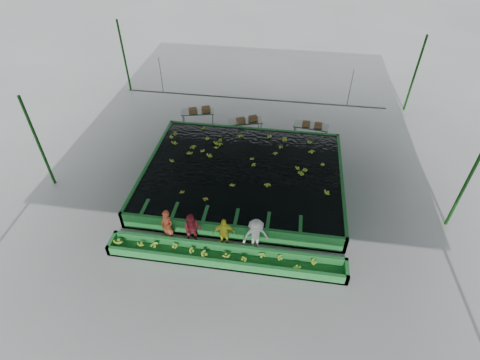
# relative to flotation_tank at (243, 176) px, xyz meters

# --- Properties ---
(ground) EXTENTS (80.00, 80.00, 0.00)m
(ground) POSITION_rel_flotation_tank_xyz_m (0.00, -1.50, -0.45)
(ground) COLOR gray
(ground) RESTS_ON ground
(shed_roof) EXTENTS (20.00, 22.00, 0.04)m
(shed_roof) POSITION_rel_flotation_tank_xyz_m (0.00, -1.50, 4.55)
(shed_roof) COLOR slate
(shed_roof) RESTS_ON shed_posts
(shed_posts) EXTENTS (20.00, 22.00, 5.00)m
(shed_posts) POSITION_rel_flotation_tank_xyz_m (0.00, -1.50, 2.05)
(shed_posts) COLOR #0F3D0F
(shed_posts) RESTS_ON ground
(flotation_tank) EXTENTS (10.00, 8.00, 0.90)m
(flotation_tank) POSITION_rel_flotation_tank_xyz_m (0.00, 0.00, 0.00)
(flotation_tank) COLOR #1F732F
(flotation_tank) RESTS_ON ground
(tank_water) EXTENTS (9.70, 7.70, 0.00)m
(tank_water) POSITION_rel_flotation_tank_xyz_m (0.00, -0.00, 0.40)
(tank_water) COLOR black
(tank_water) RESTS_ON flotation_tank
(sorting_trough) EXTENTS (10.00, 1.00, 0.50)m
(sorting_trough) POSITION_rel_flotation_tank_xyz_m (0.00, -5.10, -0.20)
(sorting_trough) COLOR #1F732F
(sorting_trough) RESTS_ON ground
(cableway_rail) EXTENTS (0.08, 0.08, 14.00)m
(cableway_rail) POSITION_rel_flotation_tank_xyz_m (0.00, 3.50, 2.55)
(cableway_rail) COLOR #59605B
(cableway_rail) RESTS_ON shed_roof
(rail_hanger_left) EXTENTS (0.04, 0.04, 2.00)m
(rail_hanger_left) POSITION_rel_flotation_tank_xyz_m (-5.00, 3.50, 3.55)
(rail_hanger_left) COLOR #59605B
(rail_hanger_left) RESTS_ON shed_roof
(rail_hanger_right) EXTENTS (0.04, 0.04, 2.00)m
(rail_hanger_right) POSITION_rel_flotation_tank_xyz_m (5.00, 3.50, 3.55)
(rail_hanger_right) COLOR #59605B
(rail_hanger_right) RESTS_ON shed_roof
(worker_a) EXTENTS (0.72, 0.62, 1.66)m
(worker_a) POSITION_rel_flotation_tank_xyz_m (-2.66, -4.30, 0.38)
(worker_a) COLOR #D75531
(worker_a) RESTS_ON ground
(worker_b) EXTENTS (0.82, 0.65, 1.61)m
(worker_b) POSITION_rel_flotation_tank_xyz_m (-1.56, -4.30, 0.35)
(worker_b) COLOR #AD2736
(worker_b) RESTS_ON ground
(worker_c) EXTENTS (0.99, 0.58, 1.58)m
(worker_c) POSITION_rel_flotation_tank_xyz_m (-0.19, -4.30, 0.34)
(worker_c) COLOR yellow
(worker_c) RESTS_ON ground
(worker_d) EXTENTS (1.27, 0.98, 1.73)m
(worker_d) POSITION_rel_flotation_tank_xyz_m (1.17, -4.30, 0.41)
(worker_d) COLOR silver
(worker_d) RESTS_ON ground
(packing_table_left) EXTENTS (2.18, 1.25, 0.93)m
(packing_table_left) POSITION_rel_flotation_tank_xyz_m (-3.63, 5.26, 0.02)
(packing_table_left) COLOR #59605B
(packing_table_left) RESTS_ON ground
(packing_table_mid) EXTENTS (2.14, 1.34, 0.91)m
(packing_table_mid) POSITION_rel_flotation_tank_xyz_m (-0.52, 4.64, 0.00)
(packing_table_mid) COLOR #59605B
(packing_table_mid) RESTS_ON ground
(packing_table_right) EXTENTS (2.14, 1.10, 0.93)m
(packing_table_right) POSITION_rel_flotation_tank_xyz_m (3.39, 4.67, 0.02)
(packing_table_right) COLOR #59605B
(packing_table_right) RESTS_ON ground
(box_stack_left) EXTENTS (1.38, 0.85, 0.29)m
(box_stack_left) POSITION_rel_flotation_tank_xyz_m (-3.49, 5.21, 0.48)
(box_stack_left) COLOR brown
(box_stack_left) RESTS_ON packing_table_left
(box_stack_mid) EXTENTS (1.28, 0.87, 0.27)m
(box_stack_mid) POSITION_rel_flotation_tank_xyz_m (-0.42, 4.59, 0.46)
(box_stack_mid) COLOR brown
(box_stack_mid) RESTS_ON packing_table_mid
(box_stack_right) EXTENTS (1.17, 0.42, 0.25)m
(box_stack_right) POSITION_rel_flotation_tank_xyz_m (3.44, 4.58, 0.48)
(box_stack_right) COLOR brown
(box_stack_right) RESTS_ON packing_table_right
(floating_bananas) EXTENTS (8.30, 5.66, 0.11)m
(floating_bananas) POSITION_rel_flotation_tank_xyz_m (0.00, 0.80, 0.40)
(floating_bananas) COLOR #91BF2A
(floating_bananas) RESTS_ON tank_water
(trough_bananas) EXTENTS (8.60, 0.57, 0.11)m
(trough_bananas) POSITION_rel_flotation_tank_xyz_m (0.00, -5.10, -0.05)
(trough_bananas) COLOR #91BF2A
(trough_bananas) RESTS_ON sorting_trough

